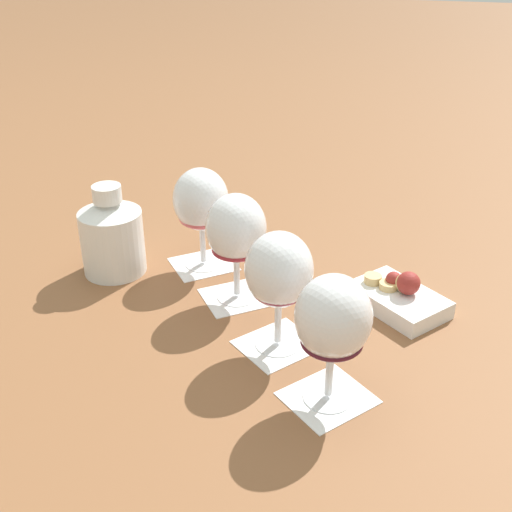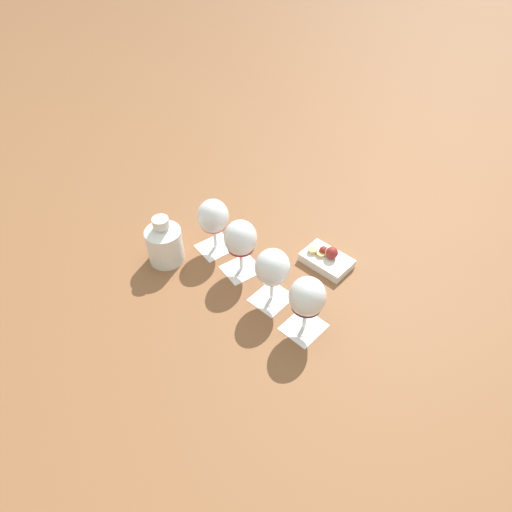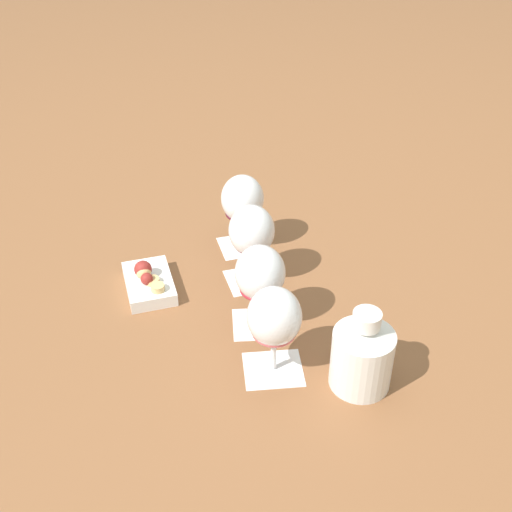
{
  "view_description": "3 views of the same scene",
  "coord_description": "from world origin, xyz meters",
  "px_view_note": "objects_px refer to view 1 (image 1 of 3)",
  "views": [
    {
      "loc": [
        0.77,
        0.19,
        0.54
      ],
      "look_at": [
        0.0,
        -0.0,
        0.11
      ],
      "focal_mm": 45.0,
      "sensor_mm": 36.0,
      "label": 1
    },
    {
      "loc": [
        0.86,
        0.04,
        0.96
      ],
      "look_at": [
        0.0,
        -0.0,
        0.11
      ],
      "focal_mm": 32.0,
      "sensor_mm": 36.0,
      "label": 2
    },
    {
      "loc": [
        -0.82,
        -0.55,
        0.81
      ],
      "look_at": [
        0.0,
        -0.0,
        0.11
      ],
      "focal_mm": 45.0,
      "sensor_mm": 36.0,
      "label": 3
    }
  ],
  "objects_px": {
    "wine_glass_1": "(236,232)",
    "snack_dish": "(399,296)",
    "ceramic_vase": "(112,235)",
    "wine_glass_2": "(279,275)",
    "wine_glass_0": "(201,204)",
    "wine_glass_3": "(333,322)"
  },
  "relations": [
    {
      "from": "wine_glass_1",
      "to": "snack_dish",
      "type": "bearing_deg",
      "value": 98.02
    },
    {
      "from": "wine_glass_1",
      "to": "wine_glass_2",
      "type": "distance_m",
      "value": 0.14
    },
    {
      "from": "wine_glass_3",
      "to": "snack_dish",
      "type": "bearing_deg",
      "value": 163.08
    },
    {
      "from": "wine_glass_0",
      "to": "ceramic_vase",
      "type": "height_order",
      "value": "wine_glass_0"
    },
    {
      "from": "snack_dish",
      "to": "wine_glass_2",
      "type": "bearing_deg",
      "value": -47.92
    },
    {
      "from": "snack_dish",
      "to": "wine_glass_1",
      "type": "bearing_deg",
      "value": -81.98
    },
    {
      "from": "wine_glass_1",
      "to": "ceramic_vase",
      "type": "distance_m",
      "value": 0.23
    },
    {
      "from": "wine_glass_1",
      "to": "wine_glass_0",
      "type": "bearing_deg",
      "value": -135.79
    },
    {
      "from": "ceramic_vase",
      "to": "snack_dish",
      "type": "height_order",
      "value": "ceramic_vase"
    },
    {
      "from": "wine_glass_3",
      "to": "ceramic_vase",
      "type": "bearing_deg",
      "value": -120.09
    },
    {
      "from": "wine_glass_0",
      "to": "wine_glass_3",
      "type": "distance_m",
      "value": 0.39
    },
    {
      "from": "wine_glass_2",
      "to": "wine_glass_3",
      "type": "relative_size",
      "value": 1.0
    },
    {
      "from": "wine_glass_3",
      "to": "ceramic_vase",
      "type": "distance_m",
      "value": 0.46
    },
    {
      "from": "wine_glass_2",
      "to": "wine_glass_0",
      "type": "bearing_deg",
      "value": -138.0
    },
    {
      "from": "ceramic_vase",
      "to": "snack_dish",
      "type": "xyz_separation_m",
      "value": [
        -0.0,
        0.47,
        -0.05
      ]
    },
    {
      "from": "ceramic_vase",
      "to": "wine_glass_0",
      "type": "bearing_deg",
      "value": 112.21
    },
    {
      "from": "wine_glass_2",
      "to": "ceramic_vase",
      "type": "height_order",
      "value": "wine_glass_2"
    },
    {
      "from": "wine_glass_0",
      "to": "snack_dish",
      "type": "bearing_deg",
      "value": 80.98
    },
    {
      "from": "snack_dish",
      "to": "ceramic_vase",
      "type": "bearing_deg",
      "value": -89.57
    },
    {
      "from": "wine_glass_2",
      "to": "snack_dish",
      "type": "distance_m",
      "value": 0.23
    },
    {
      "from": "wine_glass_2",
      "to": "ceramic_vase",
      "type": "xyz_separation_m",
      "value": [
        -0.14,
        -0.31,
        -0.05
      ]
    },
    {
      "from": "wine_glass_2",
      "to": "snack_dish",
      "type": "bearing_deg",
      "value": 132.08
    }
  ]
}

